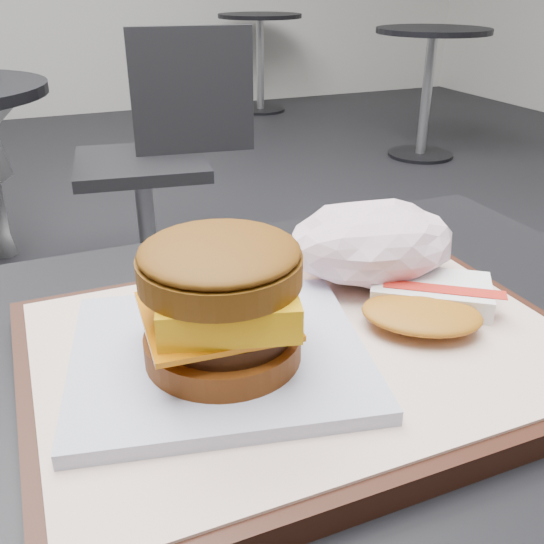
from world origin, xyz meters
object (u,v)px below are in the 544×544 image
Objects in this scene: breakfast_sandwich at (221,314)px; serving_tray at (303,351)px; crumpled_wrapper at (373,243)px; hash_brown at (427,301)px; neighbor_chair at (160,147)px.

serving_tray is at bearing 7.67° from breakfast_sandwich.
crumpled_wrapper is (0.10, 0.07, 0.04)m from serving_tray.
crumpled_wrapper is at bearing 25.88° from breakfast_sandwich.
hash_brown is (0.10, -0.00, 0.02)m from serving_tray.
crumpled_wrapper is (-0.01, 0.07, 0.02)m from hash_brown.
hash_brown is 0.97× the size of crumpled_wrapper.
breakfast_sandwich is (-0.06, -0.01, 0.05)m from serving_tray.
hash_brown is at bearing -85.90° from crumpled_wrapper.
serving_tray is 2.72× the size of crumpled_wrapper.
breakfast_sandwich is 0.17m from hash_brown.
breakfast_sandwich reaches higher than hash_brown.
hash_brown is at bearing -95.62° from neighbor_chair.
breakfast_sandwich is 1.72m from neighbor_chair.
crumpled_wrapper is at bearing -96.06° from neighbor_chair.
serving_tray is 0.10m from hash_brown.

